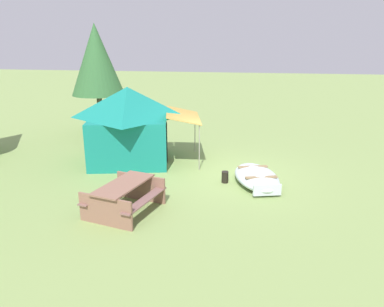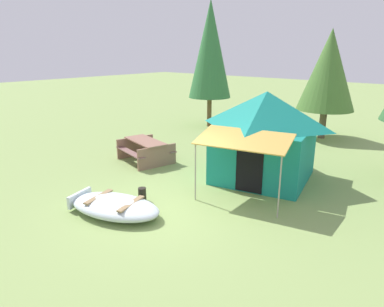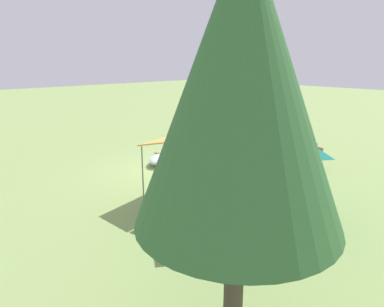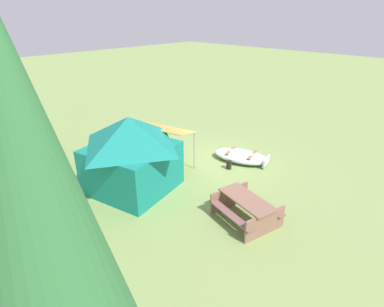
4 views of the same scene
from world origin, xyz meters
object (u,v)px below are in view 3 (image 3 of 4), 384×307
at_px(canvas_cabin_tent, 247,156).
at_px(fuel_can, 193,161).
at_px(picnic_table, 289,153).
at_px(pine_tree_back_left, 241,87).
at_px(beached_rowboat, 173,155).
at_px(cooler_box, 219,192).

relative_size(canvas_cabin_tent, fuel_can, 12.30).
xyz_separation_m(picnic_table, fuel_can, (2.47, -2.37, -0.30)).
relative_size(canvas_cabin_tent, pine_tree_back_left, 0.89).
height_order(beached_rowboat, picnic_table, picnic_table).
distance_m(beached_rowboat, picnic_table, 4.20).
bearing_deg(fuel_can, picnic_table, 136.18).
bearing_deg(picnic_table, cooler_box, 4.21).
xyz_separation_m(picnic_table, pine_tree_back_left, (7.66, 3.83, 2.91)).
xyz_separation_m(canvas_cabin_tent, fuel_can, (-1.57, -3.56, -1.21)).
distance_m(beached_rowboat, cooler_box, 3.91).
height_order(beached_rowboat, canvas_cabin_tent, canvas_cabin_tent).
distance_m(cooler_box, pine_tree_back_left, 5.99).
height_order(canvas_cabin_tent, cooler_box, canvas_cabin_tent).
bearing_deg(beached_rowboat, canvas_cabin_tent, 71.85).
height_order(picnic_table, cooler_box, picnic_table).
bearing_deg(fuel_can, pine_tree_back_left, 50.01).
height_order(cooler_box, pine_tree_back_left, pine_tree_back_left).
bearing_deg(canvas_cabin_tent, cooler_box, -90.61).
distance_m(canvas_cabin_tent, picnic_table, 4.30).
xyz_separation_m(picnic_table, cooler_box, (4.02, 0.30, -0.28)).
bearing_deg(pine_tree_back_left, fuel_can, -129.99).
bearing_deg(beached_rowboat, fuel_can, 95.02).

